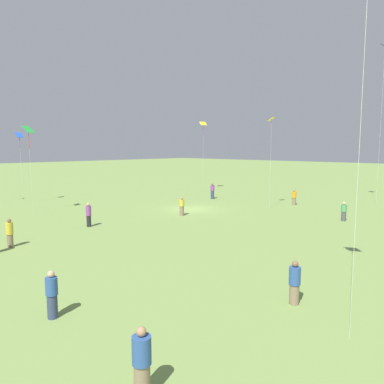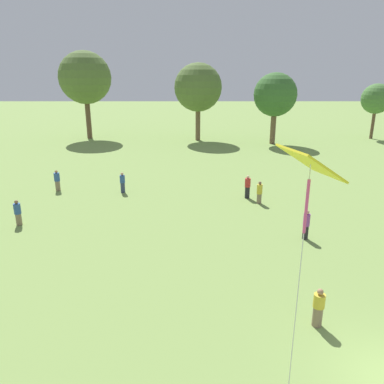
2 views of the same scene
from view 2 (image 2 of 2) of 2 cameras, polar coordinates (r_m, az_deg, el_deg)
The scene contains 12 objects.
tree_0 at distance 57.85m, azimuth -16.29°, elevation 16.35°, with size 7.42×7.42×12.42m.
tree_1 at distance 54.27m, azimuth 0.64°, elevation 15.62°, with size 6.67×6.67×10.76m.
tree_2 at distance 52.72m, azimuth 12.28°, elevation 14.24°, with size 5.75×5.75×9.47m.
tree_3 at distance 61.74m, azimuth 26.01°, elevation 12.63°, with size 4.28×4.28×7.93m.
person_0 at distance 26.64m, azimuth -25.28°, elevation -2.93°, with size 0.53×0.53×1.69m.
person_1 at distance 31.16m, azimuth -10.81°, elevation 1.39°, with size 0.42×0.42×1.71m.
person_3 at distance 33.07m, azimuth -20.12°, elevation 1.60°, with size 0.66×0.66×1.77m.
person_4 at distance 29.58m, azimuth 8.19°, elevation 0.78°, with size 0.61×0.61×1.84m.
person_6 at distance 28.53m, azimuth 9.97°, elevation -0.08°, with size 0.46×0.46×1.72m.
person_7 at distance 15.91m, azimuth 18.46°, elevation -16.36°, with size 0.57×0.57×1.63m.
person_9 at distance 23.13m, azimuth 16.74°, elevation -4.76°, with size 0.41×0.41×1.81m.
kite_5 at distance 4.44m, azimuth 16.80°, elevation -1.94°, with size 0.71×0.76×8.73m.
Camera 2 is at (-6.68, -9.38, 9.50)m, focal length 35.00 mm.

